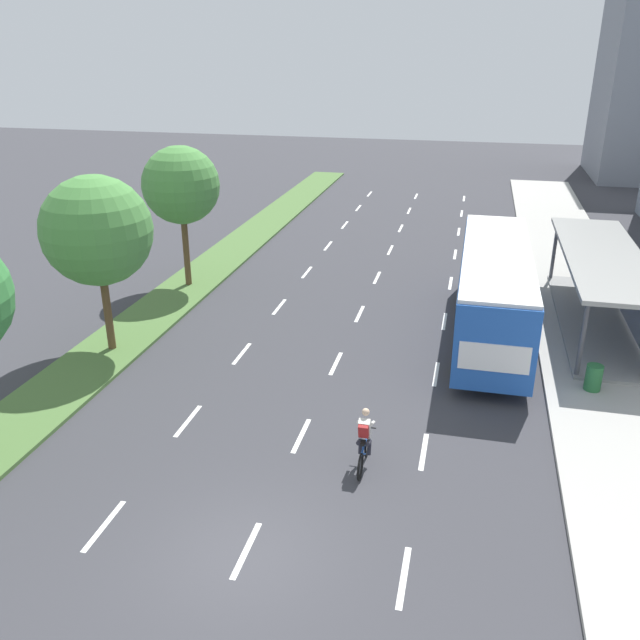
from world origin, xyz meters
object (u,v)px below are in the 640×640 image
object	(u,v)px
bus	(494,284)
median_tree_third	(181,185)
median_tree_second	(97,231)
bus_shelter	(607,282)
cyclist	(364,441)
trash_bin	(594,378)

from	to	relation	value
bus	median_tree_third	distance (m)	14.05
median_tree_second	bus_shelter	bearing A→B (deg)	20.23
bus_shelter	bus	world-z (taller)	bus
cyclist	median_tree_second	distance (m)	11.95
median_tree_second	trash_bin	xyz separation A→B (m)	(16.65, 0.63, -3.94)
bus_shelter	median_tree_second	bearing A→B (deg)	-159.77
median_tree_third	cyclist	bearing A→B (deg)	-49.64
bus_shelter	trash_bin	distance (m)	6.14
trash_bin	bus_shelter	bearing A→B (deg)	79.64
bus_shelter	cyclist	bearing A→B (deg)	-123.16
bus	median_tree_second	xyz separation A→B (m)	(-13.45, -4.69, 2.45)
median_tree_third	trash_bin	size ratio (longest dim) A/B	7.40
bus	cyclist	size ratio (longest dim) A/B	6.20
bus_shelter	median_tree_third	world-z (taller)	median_tree_third
bus_shelter	bus	xyz separation A→B (m)	(-4.28, -1.84, 0.20)
bus	trash_bin	distance (m)	5.38
bus_shelter	median_tree_third	xyz separation A→B (m)	(-17.86, 0.62, 2.82)
median_tree_second	median_tree_third	xyz separation A→B (m)	(-0.13, 7.16, 0.18)
bus	median_tree_third	bearing A→B (deg)	169.71
bus	cyclist	world-z (taller)	bus
bus_shelter	median_tree_second	world-z (taller)	median_tree_second
bus_shelter	trash_bin	xyz separation A→B (m)	(-1.08, -5.90, -1.29)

